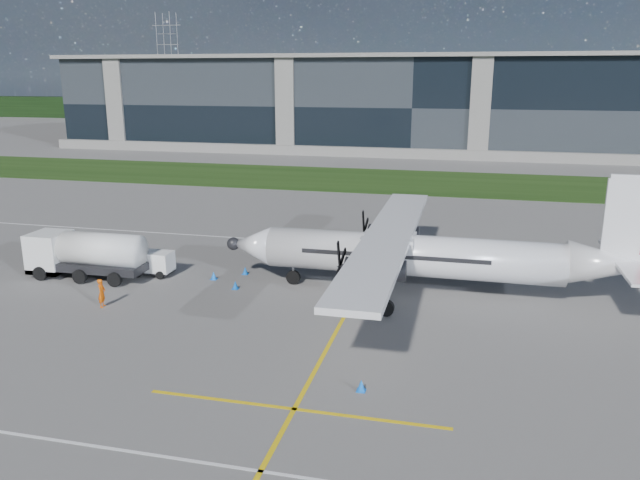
{
  "coord_description": "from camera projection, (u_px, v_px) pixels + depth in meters",
  "views": [
    {
      "loc": [
        9.01,
        -26.67,
        12.47
      ],
      "look_at": [
        0.8,
        7.34,
        3.16
      ],
      "focal_mm": 35.0,
      "sensor_mm": 36.0,
      "label": 1
    }
  ],
  "objects": [
    {
      "name": "safety_cone_stbdwing",
      "position": [
        418.0,
        235.0,
        48.86
      ],
      "size": [
        0.36,
        0.36,
        0.5
      ],
      "primitive_type": "cone",
      "color": "blue",
      "rests_on": "ground"
    },
    {
      "name": "pylon_west",
      "position": [
        169.0,
        66.0,
        185.48
      ],
      "size": [
        9.0,
        4.6,
        30.0
      ],
      "primitive_type": null,
      "color": "gray",
      "rests_on": "ground"
    },
    {
      "name": "ground_crew_person",
      "position": [
        102.0,
        291.0,
        34.35
      ],
      "size": [
        0.66,
        0.83,
        1.84
      ],
      "primitive_type": "imported",
      "rotation": [
        0.0,
        0.0,
        1.75
      ],
      "color": "#F25907",
      "rests_on": "ground"
    },
    {
      "name": "safety_cone_portwing",
      "position": [
        361.0,
        385.0,
        25.31
      ],
      "size": [
        0.36,
        0.36,
        0.5
      ],
      "primitive_type": "cone",
      "color": "blue",
      "rests_on": "ground"
    },
    {
      "name": "fuel_tanker_truck",
      "position": [
        79.0,
        255.0,
        39.25
      ],
      "size": [
        7.95,
        2.58,
        2.98
      ],
      "primitive_type": null,
      "color": "white",
      "rests_on": "ground"
    },
    {
      "name": "safety_cone_fwd",
      "position": [
        214.0,
        276.0,
        39.12
      ],
      "size": [
        0.36,
        0.36,
        0.5
      ],
      "primitive_type": "cone",
      "color": "blue",
      "rests_on": "ground"
    },
    {
      "name": "terminal_building",
      "position": [
        418.0,
        105.0,
        103.52
      ],
      "size": [
        120.0,
        20.0,
        15.0
      ],
      "primitive_type": "cube",
      "color": "black",
      "rests_on": "ground"
    },
    {
      "name": "baggage_tug",
      "position": [
        154.0,
        263.0,
        39.86
      ],
      "size": [
        2.58,
        1.55,
        1.55
      ],
      "primitive_type": null,
      "color": "white",
      "rests_on": "ground"
    },
    {
      "name": "safety_cone_nose_port",
      "position": [
        235.0,
        285.0,
        37.38
      ],
      "size": [
        0.36,
        0.36,
        0.5
      ],
      "primitive_type": "cone",
      "color": "blue",
      "rests_on": "ground"
    },
    {
      "name": "safety_cone_nose_stbd",
      "position": [
        245.0,
        270.0,
        40.13
      ],
      "size": [
        0.36,
        0.36,
        0.5
      ],
      "primitive_type": "cone",
      "color": "blue",
      "rests_on": "ground"
    },
    {
      "name": "grass_strip",
      "position": [
        392.0,
        181.0,
        75.39
      ],
      "size": [
        400.0,
        18.0,
        0.04
      ],
      "primitive_type": "cube",
      "color": "#19350E",
      "rests_on": "ground"
    },
    {
      "name": "turboprop_aircraft",
      "position": [
        428.0,
        232.0,
        35.55
      ],
      "size": [
        24.1,
        24.99,
        7.5
      ],
      "primitive_type": null,
      "color": "white",
      "rests_on": "ground"
    },
    {
      "name": "tree_line",
      "position": [
        437.0,
        112.0,
        161.04
      ],
      "size": [
        400.0,
        6.0,
        6.0
      ],
      "primitive_type": "cube",
      "color": "black",
      "rests_on": "ground"
    },
    {
      "name": "yellow_taxiway_centerline",
      "position": [
        364.0,
        280.0,
        39.01
      ],
      "size": [
        0.2,
        70.0,
        0.01
      ],
      "primitive_type": "cube",
      "color": "yellow",
      "rests_on": "ground"
    },
    {
      "name": "ground",
      "position": [
        383.0,
        193.0,
        67.88
      ],
      "size": [
        400.0,
        400.0,
        0.0
      ],
      "primitive_type": "plane",
      "color": "#625F5C",
      "rests_on": "ground"
    }
  ]
}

